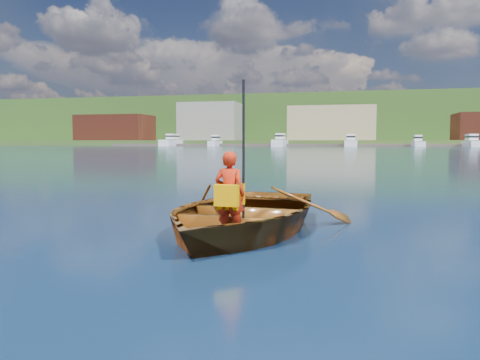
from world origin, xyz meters
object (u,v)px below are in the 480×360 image
at_px(child_paddler, 230,194).
at_px(marina_yachts, 373,142).
at_px(dock, 349,145).
at_px(rowboat, 242,213).

height_order(child_paddler, marina_yachts, marina_yachts).
bearing_deg(dock, child_paddler, -90.45).
height_order(rowboat, dock, dock).
relative_size(dock, marina_yachts, 1.12).
bearing_deg(marina_yachts, child_paddler, -93.33).
relative_size(rowboat, marina_yachts, 0.03).
relative_size(rowboat, child_paddler, 2.16).
bearing_deg(dock, rowboat, -90.47).
distance_m(rowboat, dock, 147.15).
bearing_deg(dock, marina_yachts, -33.01).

